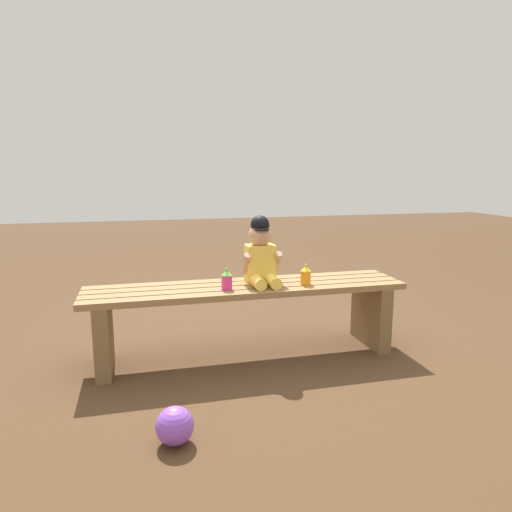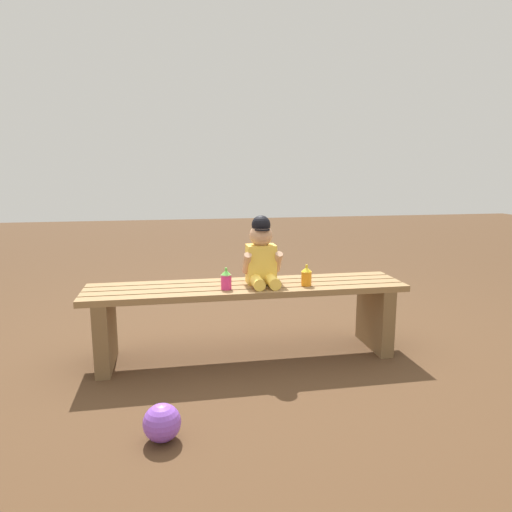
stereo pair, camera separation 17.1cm
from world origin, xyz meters
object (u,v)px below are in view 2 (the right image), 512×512
object	(u,v)px
sippy_cup_right	(306,276)
toy_ball	(162,423)
child_figure	(262,254)
sippy_cup_left	(226,279)
park_bench	(247,306)

from	to	relation	value
sippy_cup_right	toy_ball	bearing A→B (deg)	-138.26
child_figure	sippy_cup_right	size ratio (longest dim) A/B	3.26
child_figure	sippy_cup_left	size ratio (longest dim) A/B	3.26
sippy_cup_left	toy_ball	size ratio (longest dim) A/B	0.79
sippy_cup_left	sippy_cup_right	distance (m)	0.47
child_figure	toy_ball	world-z (taller)	child_figure
park_bench	toy_ball	xyz separation A→B (m)	(-0.49, -0.82, -0.23)
child_figure	sippy_cup_left	world-z (taller)	child_figure
park_bench	child_figure	bearing A→B (deg)	9.44
child_figure	sippy_cup_right	bearing A→B (deg)	-21.20
child_figure	sippy_cup_left	distance (m)	0.27
sippy_cup_left	toy_ball	bearing A→B (deg)	-115.89
park_bench	toy_ball	world-z (taller)	park_bench
sippy_cup_right	sippy_cup_left	bearing A→B (deg)	180.00
park_bench	child_figure	xyz separation A→B (m)	(0.09, 0.02, 0.31)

